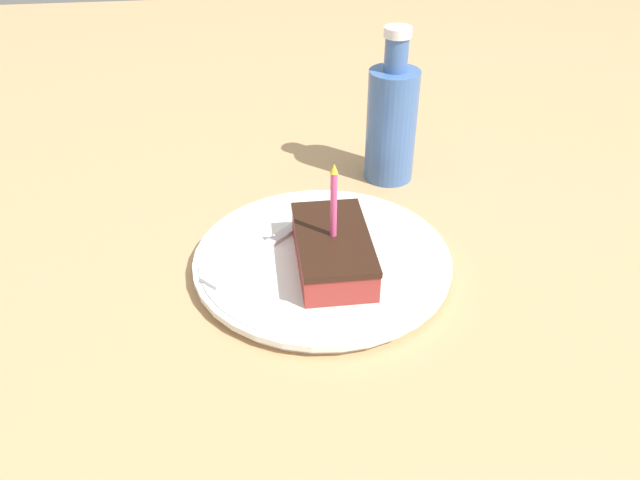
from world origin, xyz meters
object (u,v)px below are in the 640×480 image
object	(u,v)px
plate	(320,260)
bottle	(392,121)
cake_slice	(333,249)
fork	(255,253)

from	to	relation	value
plate	bottle	bearing A→B (deg)	-121.48
bottle	plate	bearing A→B (deg)	58.52
cake_slice	fork	distance (m)	0.09
cake_slice	fork	world-z (taller)	cake_slice
fork	bottle	distance (m)	0.28
plate	fork	xyz separation A→B (m)	(0.07, -0.01, 0.01)
cake_slice	fork	xyz separation A→B (m)	(0.08, -0.03, -0.02)
plate	bottle	distance (m)	0.24
cake_slice	bottle	bearing A→B (deg)	-116.69
cake_slice	fork	size ratio (longest dim) A/B	1.08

